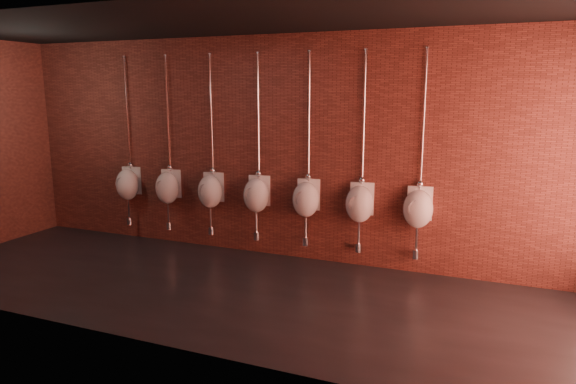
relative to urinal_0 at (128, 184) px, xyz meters
name	(u,v)px	position (x,y,z in m)	size (l,w,h in m)	color
ground	(221,288)	(2.48, -1.36, -0.93)	(8.50, 8.50, 0.00)	black
room_shell	(217,126)	(2.48, -1.36, 1.08)	(8.54, 3.04, 3.22)	black
urinal_0	(128,184)	(0.00, 0.00, 0.00)	(0.44, 0.40, 2.72)	white
urinal_1	(168,187)	(0.78, 0.00, 0.00)	(0.44, 0.40, 2.72)	white
urinal_2	(210,190)	(1.55, 0.00, 0.00)	(0.44, 0.40, 2.72)	white
urinal_3	(256,194)	(2.33, 0.00, 0.00)	(0.44, 0.40, 2.72)	white
urinal_4	(306,198)	(3.11, 0.00, 0.00)	(0.44, 0.40, 2.72)	white
urinal_5	(360,203)	(3.88, 0.00, 0.00)	(0.44, 0.40, 2.72)	white
urinal_6	(418,208)	(4.66, 0.00, 0.00)	(0.44, 0.40, 2.72)	white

